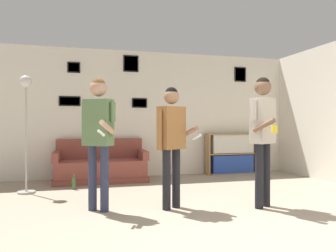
# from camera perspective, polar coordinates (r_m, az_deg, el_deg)

# --- Properties ---
(wall_back) EXTENTS (8.44, 0.08, 2.70)m
(wall_back) POSITION_cam_1_polar(r_m,az_deg,el_deg) (7.20, -1.88, 2.17)
(wall_back) COLOR silver
(wall_back) RESTS_ON ground_plane
(couch) EXTENTS (1.79, 0.80, 0.82)m
(couch) POSITION_cam_1_polar(r_m,az_deg,el_deg) (6.66, -11.63, -6.99)
(couch) COLOR brown
(couch) RESTS_ON ground_plane
(bookshelf) EXTENTS (1.18, 0.30, 0.91)m
(bookshelf) POSITION_cam_1_polar(r_m,az_deg,el_deg) (7.58, 10.96, -4.76)
(bookshelf) COLOR #A87F51
(bookshelf) RESTS_ON ground_plane
(floor_lamp) EXTENTS (0.28, 0.28, 1.93)m
(floor_lamp) POSITION_cam_1_polar(r_m,az_deg,el_deg) (5.83, -23.51, 2.10)
(floor_lamp) COLOR #ADA89E
(floor_lamp) RESTS_ON ground_plane
(person_player_foreground_left) EXTENTS (0.43, 0.61, 1.74)m
(person_player_foreground_left) POSITION_cam_1_polar(r_m,az_deg,el_deg) (4.36, -12.06, -0.46)
(person_player_foreground_left) COLOR #2D334C
(person_player_foreground_left) RESTS_ON ground_plane
(person_player_foreground_center) EXTENTS (0.59, 0.37, 1.63)m
(person_player_foreground_center) POSITION_cam_1_polar(r_m,az_deg,el_deg) (4.39, 0.61, -1.47)
(person_player_foreground_center) COLOR black
(person_player_foreground_center) RESTS_ON ground_plane
(person_watcher_holding_cup) EXTENTS (0.45, 0.57, 1.77)m
(person_watcher_holding_cup) POSITION_cam_1_polar(r_m,az_deg,el_deg) (4.63, 16.21, -0.08)
(person_watcher_holding_cup) COLOR black
(person_watcher_holding_cup) RESTS_ON ground_plane
(bottle_on_floor) EXTENTS (0.06, 0.06, 0.26)m
(bottle_on_floor) POSITION_cam_1_polar(r_m,az_deg,el_deg) (5.97, -16.09, -9.61)
(bottle_on_floor) COLOR #3D6638
(bottle_on_floor) RESTS_ON ground_plane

